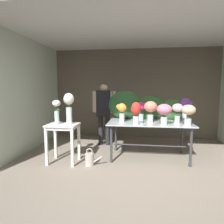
{
  "coord_description": "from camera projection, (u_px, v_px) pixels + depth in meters",
  "views": [
    {
      "loc": [
        0.14,
        -2.62,
        1.5
      ],
      "look_at": [
        -0.42,
        1.38,
        1.01
      ],
      "focal_mm": 31.04,
      "sensor_mm": 36.0,
      "label": 1
    }
  ],
  "objects": [
    {
      "name": "vase_violet_tulips",
      "position": [
        186.0,
        107.0,
        4.19
      ],
      "size": [
        0.26,
        0.23,
        0.5
      ],
      "color": "silver",
      "rests_on": "display_table_glass"
    },
    {
      "name": "vase_rosy_carnations",
      "position": [
        164.0,
        111.0,
        3.76
      ],
      "size": [
        0.29,
        0.29,
        0.41
      ],
      "color": "silver",
      "rests_on": "display_table_glass"
    },
    {
      "name": "vase_peach_ranunculus",
      "position": [
        188.0,
        112.0,
        3.67
      ],
      "size": [
        0.26,
        0.26,
        0.41
      ],
      "color": "silver",
      "rests_on": "display_table_glass"
    },
    {
      "name": "ceiling_slab",
      "position": [
        133.0,
        30.0,
        4.13
      ],
      "size": [
        5.17,
        3.55,
        0.12
      ],
      "primitive_type": "cube",
      "color": "silver",
      "rests_on": "wall_back"
    },
    {
      "name": "florist",
      "position": [
        104.0,
        107.0,
        5.07
      ],
      "size": [
        0.62,
        0.24,
        1.63
      ],
      "color": "#232328",
      "rests_on": "ground"
    },
    {
      "name": "vase_scarlet_peonies",
      "position": [
        136.0,
        112.0,
        3.78
      ],
      "size": [
        0.2,
        0.19,
        0.45
      ],
      "color": "silver",
      "rests_on": "display_table_glass"
    },
    {
      "name": "vase_sunset_freesia",
      "position": [
        122.0,
        111.0,
        4.1
      ],
      "size": [
        0.22,
        0.18,
        0.4
      ],
      "color": "silver",
      "rests_on": "display_table_glass"
    },
    {
      "name": "foliage_backdrop",
      "position": [
        144.0,
        107.0,
        4.49
      ],
      "size": [
        1.81,
        0.3,
        0.66
      ],
      "color": "#28562D",
      "rests_on": "display_table_glass"
    },
    {
      "name": "vase_magenta_hydrangea",
      "position": [
        141.0,
        108.0,
        4.33
      ],
      "size": [
        0.23,
        0.22,
        0.41
      ],
      "color": "silver",
      "rests_on": "display_table_glass"
    },
    {
      "name": "vase_white_roses_tall",
      "position": [
        57.0,
        110.0,
        3.86
      ],
      "size": [
        0.16,
        0.17,
        0.48
      ],
      "color": "silver",
      "rests_on": "side_table_white"
    },
    {
      "name": "ground_plane",
      "position": [
        132.0,
        154.0,
        4.46
      ],
      "size": [
        7.54,
        7.54,
        0.0
      ],
      "primitive_type": "plane",
      "color": "gray"
    },
    {
      "name": "vase_blush_anemones",
      "position": [
        178.0,
        111.0,
        3.92
      ],
      "size": [
        0.24,
        0.22,
        0.41
      ],
      "color": "silver",
      "rests_on": "display_table_glass"
    },
    {
      "name": "display_table_glass",
      "position": [
        149.0,
        127.0,
        4.16
      ],
      "size": [
        1.74,
        0.99,
        0.8
      ],
      "color": "silver",
      "rests_on": "ground"
    },
    {
      "name": "vase_coral_stock",
      "position": [
        151.0,
        109.0,
        4.07
      ],
      "size": [
        0.28,
        0.27,
        0.45
      ],
      "color": "silver",
      "rests_on": "display_table_glass"
    },
    {
      "name": "wall_back",
      "position": [
        134.0,
        94.0,
        5.98
      ],
      "size": [
        5.05,
        0.12,
        2.69
      ],
      "primitive_type": "cube",
      "color": "#706656",
      "rests_on": "ground"
    },
    {
      "name": "wall_left",
      "position": [
        27.0,
        95.0,
        4.64
      ],
      "size": [
        0.12,
        3.55,
        2.69
      ],
      "primitive_type": "cube",
      "color": "silver",
      "rests_on": "ground"
    },
    {
      "name": "vase_cream_lisianthus_tall",
      "position": [
        69.0,
        105.0,
        3.87
      ],
      "size": [
        0.21,
        0.21,
        0.62
      ],
      "color": "silver",
      "rests_on": "side_table_white"
    },
    {
      "name": "side_table_white",
      "position": [
        63.0,
        131.0,
        3.89
      ],
      "size": [
        0.6,
        0.5,
        0.79
      ],
      "color": "white",
      "rests_on": "ground"
    },
    {
      "name": "watering_can",
      "position": [
        90.0,
        159.0,
        3.79
      ],
      "size": [
        0.35,
        0.18,
        0.34
      ],
      "color": "#B7B2A8",
      "rests_on": "ground"
    }
  ]
}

